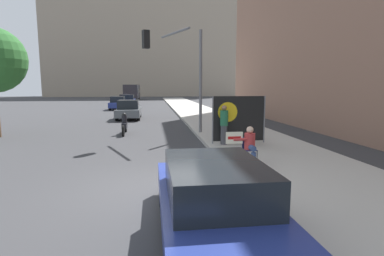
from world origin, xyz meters
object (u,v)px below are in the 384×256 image
traffic_light_pole (181,62)px  parked_car_curbside (213,198)px  seated_protester (250,144)px  car_on_road_midblock (118,103)px  car_on_road_nearest (129,110)px  protest_banner (238,119)px  motorcycle_on_road (124,125)px  car_on_road_far_lane (125,99)px  car_on_road_distant (128,100)px  jogger_on_sidewalk (224,125)px  city_bus_on_road (132,91)px

traffic_light_pole → parked_car_curbside: bearing=-92.3°
seated_protester → car_on_road_midblock: bearing=126.2°
car_on_road_nearest → car_on_road_midblock: size_ratio=1.07×
protest_banner → motorcycle_on_road: protest_banner is taller
car_on_road_nearest → motorcycle_on_road: size_ratio=2.06×
traffic_light_pole → car_on_road_far_lane: (-5.94, 34.92, -3.13)m
parked_car_curbside → car_on_road_distant: car_on_road_distant is taller
protest_banner → car_on_road_distant: bearing=102.8°
seated_protester → car_on_road_midblock: size_ratio=0.28×
protest_banner → car_on_road_far_lane: bearing=102.2°
car_on_road_nearest → car_on_road_distant: 18.73m
jogger_on_sidewalk → car_on_road_distant: size_ratio=0.40×
car_on_road_nearest → car_on_road_midblock: bearing=100.8°
car_on_road_midblock → city_bus_on_road: (0.02, 24.79, 0.99)m
protest_banner → car_on_road_midblock: size_ratio=0.56×
seated_protester → protest_banner: protest_banner is taller
jogger_on_sidewalk → city_bus_on_road: 48.47m
traffic_light_pole → city_bus_on_road: traffic_light_pole is taller
car_on_road_nearest → seated_protester: bearing=-72.6°
traffic_light_pole → car_on_road_midblock: traffic_light_pole is taller
parked_car_curbside → car_on_road_midblock: 30.95m
car_on_road_far_lane → city_bus_on_road: size_ratio=0.45×
parked_car_curbside → motorcycle_on_road: 12.15m
car_on_road_nearest → motorcycle_on_road: 8.06m
car_on_road_midblock → city_bus_on_road: 24.81m
car_on_road_distant → motorcycle_on_road: 26.78m
jogger_on_sidewalk → car_on_road_distant: 31.86m
car_on_road_distant → car_on_road_far_lane: 6.93m
city_bus_on_road → car_on_road_distant: bearing=-88.1°
jogger_on_sidewalk → motorcycle_on_road: (-4.55, 4.50, -0.50)m
seated_protester → protest_banner: (0.65, 3.51, 0.44)m
seated_protester → car_on_road_nearest: bearing=128.8°
seated_protester → car_on_road_distant: bearing=122.0°
traffic_light_pole → car_on_road_distant: (-4.85, 28.08, -3.09)m
car_on_road_midblock → car_on_road_far_lane: bearing=92.0°
protest_banner → car_on_road_far_lane: 38.72m
seated_protester → city_bus_on_road: (-6.97, 51.26, 0.93)m
car_on_road_nearest → city_bus_on_road: size_ratio=0.42×
seated_protester → protest_banner: size_ratio=0.51×
protest_banner → car_on_road_midblock: bearing=108.4°
seated_protester → car_on_road_far_lane: size_ratio=0.25×
car_on_road_nearest → car_on_road_midblock: car_on_road_nearest is taller
car_on_road_far_lane → seated_protester: bearing=-79.7°
parked_car_curbside → car_on_road_midblock: car_on_road_midblock is taller
protest_banner → car_on_road_nearest: bearing=114.4°
motorcycle_on_road → city_bus_on_road: bearing=93.1°
car_on_road_midblock → car_on_road_distant: car_on_road_midblock is taller
seated_protester → parked_car_curbside: size_ratio=0.27×
seated_protester → traffic_light_pole: bearing=125.1°
parked_car_curbside → car_on_road_distant: size_ratio=1.07×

